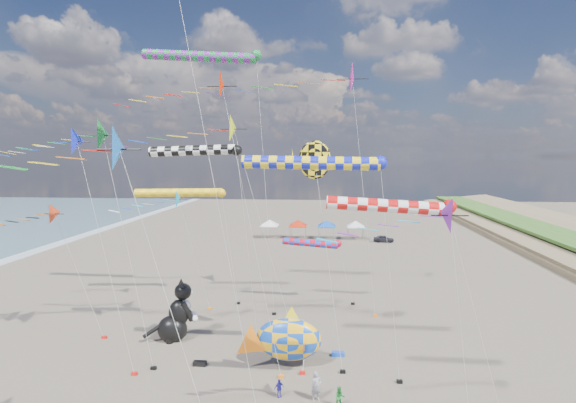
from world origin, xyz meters
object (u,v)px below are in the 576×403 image
(person_adult, at_px, (316,386))
(parked_car, at_px, (384,239))
(child_green, at_px, (340,398))
(fish_inflatable, at_px, (288,339))
(child_blue, at_px, (279,388))
(cat_inflatable, at_px, (175,310))

(person_adult, relative_size, parked_car, 0.52)
(person_adult, height_order, child_green, person_adult)
(child_green, height_order, parked_car, child_green)
(fish_inflatable, distance_m, child_blue, 4.18)
(child_blue, bearing_deg, cat_inflatable, 104.50)
(child_green, bearing_deg, person_adult, 149.63)
(fish_inflatable, distance_m, parked_car, 47.68)
(child_green, xyz_separation_m, child_blue, (-3.59, 0.87, -0.07))
(fish_inflatable, relative_size, person_adult, 3.44)
(child_blue, bearing_deg, child_green, -48.91)
(person_adult, bearing_deg, child_green, -48.13)
(fish_inflatable, bearing_deg, person_adult, -63.47)
(person_adult, relative_size, child_green, 1.41)
(fish_inflatable, relative_size, parked_car, 1.79)
(cat_inflatable, xyz_separation_m, fish_inflatable, (9.16, -3.68, -0.43))
(parked_car, bearing_deg, child_blue, 171.31)
(child_green, distance_m, parked_car, 51.64)
(cat_inflatable, height_order, person_adult, cat_inflatable)
(cat_inflatable, relative_size, person_adult, 2.72)
(fish_inflatable, bearing_deg, child_green, -54.61)
(fish_inflatable, xyz_separation_m, child_blue, (-0.17, -3.93, -1.41))
(cat_inflatable, xyz_separation_m, child_blue, (8.99, -7.61, -1.85))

